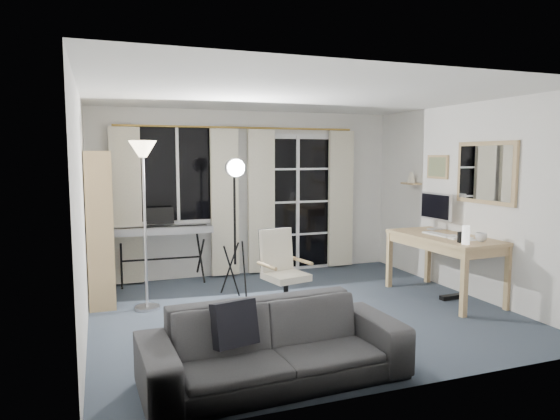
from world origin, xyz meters
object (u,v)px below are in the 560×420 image
object	(u,v)px
studio_light	(235,184)
office_chair	(280,265)
monitor	(436,207)
mug	(481,236)
keyboard_piano	(161,231)
torchiere_lamp	(143,175)
desk	(445,243)
sofa	(275,332)
bookshelf	(98,232)

from	to	relation	value
studio_light	office_chair	xyz separation A→B (m)	(0.28, -0.85, -0.85)
monitor	mug	distance (m)	0.98
keyboard_piano	office_chair	distance (m)	2.02
torchiere_lamp	desk	world-z (taller)	torchiere_lamp
studio_light	mug	size ratio (longest dim) A/B	13.78
monitor	sofa	size ratio (longest dim) A/B	0.27
bookshelf	monitor	distance (m)	4.28
bookshelf	mug	size ratio (longest dim) A/B	14.14
mug	sofa	bearing A→B (deg)	-161.29
desk	keyboard_piano	bearing A→B (deg)	147.92
keyboard_piano	sofa	world-z (taller)	keyboard_piano
desk	monitor	distance (m)	0.63
bookshelf	keyboard_piano	bearing A→B (deg)	34.56
torchiere_lamp	bookshelf	bearing A→B (deg)	137.63
office_chair	sofa	distance (m)	1.68
torchiere_lamp	keyboard_piano	size ratio (longest dim) A/B	1.40
monitor	sofa	distance (m)	3.56
monitor	sofa	xyz separation A→B (m)	(-2.93, -1.91, -0.67)
bookshelf	keyboard_piano	world-z (taller)	bookshelf
bookshelf	desk	world-z (taller)	bookshelf
mug	torchiere_lamp	bearing A→B (deg)	160.38
desk	sofa	size ratio (longest dim) A/B	0.72
studio_light	sofa	distance (m)	2.62
bookshelf	sofa	distance (m)	3.02
bookshelf	mug	distance (m)	4.46
bookshelf	monitor	xyz separation A→B (m)	(4.20, -0.79, 0.22)
desk	sofa	distance (m)	3.12
torchiere_lamp	sofa	distance (m)	2.63
studio_light	bookshelf	bearing A→B (deg)	173.70
monitor	torchiere_lamp	bearing A→B (deg)	171.91
studio_light	desk	distance (m)	2.68
desk	monitor	world-z (taller)	monitor
torchiere_lamp	keyboard_piano	xyz separation A→B (m)	(0.29, 1.00, -0.80)
torchiere_lamp	monitor	world-z (taller)	torchiere_lamp
torchiere_lamp	monitor	xyz separation A→B (m)	(3.69, -0.33, -0.47)
torchiere_lamp	office_chair	size ratio (longest dim) A/B	2.02
torchiere_lamp	mug	distance (m)	3.88
torchiere_lamp	sofa	world-z (taller)	torchiere_lamp
sofa	desk	bearing A→B (deg)	25.83
mug	sofa	world-z (taller)	mug
keyboard_piano	desk	world-z (taller)	keyboard_piano
torchiere_lamp	desk	xyz separation A→B (m)	(3.50, -0.78, -0.86)
desk	studio_light	bearing A→B (deg)	155.77
keyboard_piano	studio_light	world-z (taller)	studio_light
office_chair	mug	xyz separation A→B (m)	(2.22, -0.59, 0.28)
bookshelf	torchiere_lamp	world-z (taller)	torchiere_lamp
bookshelf	torchiere_lamp	xyz separation A→B (m)	(0.51, -0.46, 0.69)
studio_light	sofa	size ratio (longest dim) A/B	0.85
bookshelf	mug	world-z (taller)	bookshelf
monitor	office_chair	bearing A→B (deg)	-174.09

